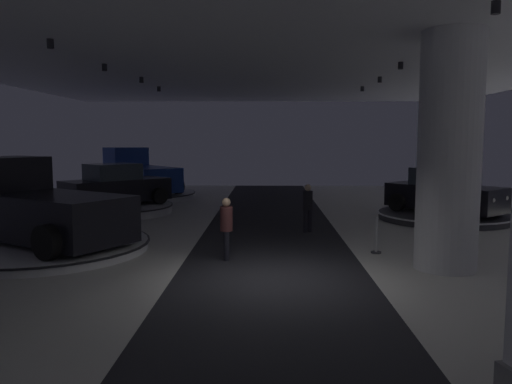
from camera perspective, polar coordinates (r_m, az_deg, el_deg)
ground at (r=10.97m, az=1.88°, el=-10.21°), size 24.00×44.00×0.06m
ceiling_with_spotlights at (r=10.82m, az=1.99°, el=19.43°), size 24.00×44.00×0.39m
column_right at (r=12.32m, az=21.34°, el=4.27°), size 1.42×1.42×5.50m
display_platform_far_right at (r=20.21m, az=20.81°, el=-2.57°), size 4.95×4.95×0.26m
display_car_far_right at (r=20.12m, az=20.83°, el=-0.08°), size 4.09×4.37×1.71m
display_platform_deep_left at (r=26.37m, az=-13.16°, el=-0.34°), size 5.68×5.68×0.31m
pickup_truck_deep_left at (r=26.57m, az=-13.51°, el=2.02°), size 5.01×5.41×2.30m
display_platform_mid_left at (r=14.82m, az=-23.18°, el=-5.74°), size 5.68×5.68×0.25m
pickup_truck_mid_left at (r=14.91m, az=-24.04°, el=-1.64°), size 5.62×4.61×2.30m
display_platform_far_left at (r=21.25m, az=-15.69°, el=-1.86°), size 4.54×4.54×0.35m
display_car_far_left at (r=21.13m, az=-15.84°, el=0.61°), size 4.22×4.26×1.71m
visitor_walking_near at (r=16.32m, az=5.97°, el=-1.50°), size 0.32×0.32×1.59m
visitor_walking_far at (r=12.53m, az=-3.43°, el=-3.78°), size 0.32×0.32×1.59m
stanchion_a at (r=13.75m, az=13.69°, el=-5.33°), size 0.28×0.28×1.01m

